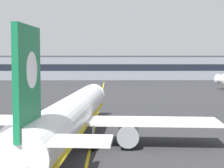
{
  "coord_description": "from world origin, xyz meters",
  "views": [
    {
      "loc": [
        2.02,
        -24.86,
        9.51
      ],
      "look_at": [
        2.34,
        14.49,
        6.73
      ],
      "focal_mm": 57.54,
      "sensor_mm": 36.0,
      "label": 1
    }
  ],
  "objects": [
    {
      "name": "taxiway_centreline",
      "position": [
        0.0,
        30.0,
        0.0
      ],
      "size": [
        0.51,
        180.0,
        0.01
      ],
      "primitive_type": "cube",
      "rotation": [
        0.0,
        0.0,
        0.0
      ],
      "color": "yellow",
      "rests_on": "ground"
    },
    {
      "name": "airliner_foreground",
      "position": [
        -2.08,
        13.89,
        3.37
      ],
      "size": [
        32.27,
        41.53,
        11.65
      ],
      "color": "white",
      "rests_on": "ground"
    },
    {
      "name": "safety_cone_by_nose_gear",
      "position": [
        -0.23,
        29.74,
        0.26
      ],
      "size": [
        0.44,
        0.44,
        0.55
      ],
      "color": "orange",
      "rests_on": "ground"
    },
    {
      "name": "terminal_building",
      "position": [
        -1.05,
        139.5,
        5.48
      ],
      "size": [
        152.94,
        12.4,
        10.95
      ],
      "color": "gray",
      "rests_on": "ground"
    }
  ]
}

